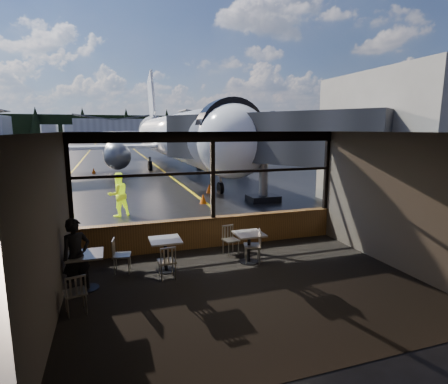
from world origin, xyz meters
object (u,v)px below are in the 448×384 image
cafe_table_left (86,272)px  ground_crew (118,195)px  airliner (176,107)px  cafe_table_near (249,248)px  cone_wing (94,171)px  chair_near_n (231,240)px  jet_bridge (253,154)px  chair_mid_w (122,256)px  cone_extra (209,188)px  cone_nose (203,199)px  chair_mid_s (167,262)px  passenger (76,257)px  cafe_table_mid (166,255)px  chair_near_e (252,246)px  chair_left_s (75,293)px

cafe_table_left → ground_crew: 6.95m
airliner → cafe_table_left: size_ratio=42.58×
cafe_table_near → cone_wing: bearing=102.0°
ground_crew → chair_near_n: bearing=89.6°
jet_bridge → chair_mid_w: 9.43m
jet_bridge → cone_extra: bearing=109.2°
cafe_table_left → ground_crew: ground_crew is taller
chair_near_n → cone_wing: 21.90m
ground_crew → cone_nose: 4.23m
chair_near_n → chair_mid_s: chair_mid_s is taller
chair_near_n → ground_crew: (-2.92, 5.78, 0.49)m
jet_bridge → passenger: size_ratio=6.60×
cone_nose → cone_wing: size_ratio=1.05×
chair_mid_s → chair_mid_w: size_ratio=0.95×
cone_wing → cone_extra: (6.59, -11.69, 0.04)m
jet_bridge → cone_extra: 4.22m
cafe_table_mid → passenger: passenger is taller
chair_mid_w → cone_wing: bearing=-167.5°
cafe_table_mid → chair_mid_s: chair_mid_s is taller
cafe_table_mid → cone_nose: (3.02, 7.71, -0.18)m
chair_near_e → passenger: 4.38m
cafe_table_mid → chair_mid_w: bearing=166.1°
chair_near_n → ground_crew: size_ratio=0.46×
cone_nose → chair_mid_s: bearing=-110.6°
jet_bridge → cone_extra: size_ratio=21.07×
ground_crew → cone_wing: bearing=-111.6°
chair_mid_w → chair_near_e: bearing=92.0°
jet_bridge → chair_near_e: (-2.96, -7.10, -1.97)m
airliner → chair_mid_w: airliner is taller
ground_crew → cone_nose: ground_crew is taller
jet_bridge → chair_left_s: 11.36m
cone_extra → chair_mid_w: bearing=-117.0°
cafe_table_mid → passenger: (-2.02, -0.62, 0.42)m
airliner → ground_crew: bearing=-110.1°
cafe_table_mid → chair_left_s: (-2.00, -1.52, -0.00)m
chair_near_e → cone_extra: size_ratio=1.74×
chair_near_e → chair_near_n: 0.85m
cafe_table_near → cone_extra: size_ratio=1.56×
cafe_table_mid → cafe_table_left: (-1.85, -0.47, -0.00)m
chair_mid_s → chair_left_s: (-1.96, -1.06, -0.00)m
passenger → chair_left_s: bearing=-117.4°
jet_bridge → passenger: bearing=-133.9°
cafe_table_left → chair_mid_s: (1.81, 0.02, 0.01)m
chair_near_e → ground_crew: bearing=44.0°
airliner → chair_left_s: airliner is taller
jet_bridge → chair_near_e: jet_bridge is taller
cafe_table_near → chair_mid_w: size_ratio=0.93×
chair_near_n → cone_nose: (1.05, 7.08, -0.18)m
chair_mid_s → cafe_table_left: bearing=177.6°
cone_extra → passenger: bearing=-119.1°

